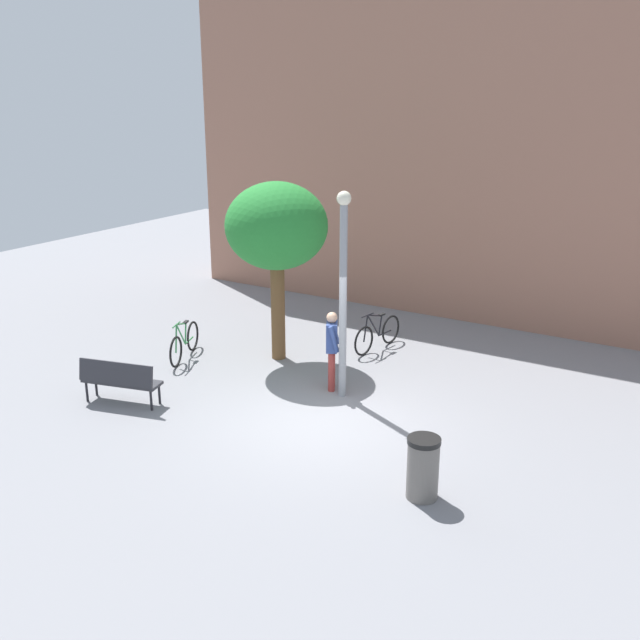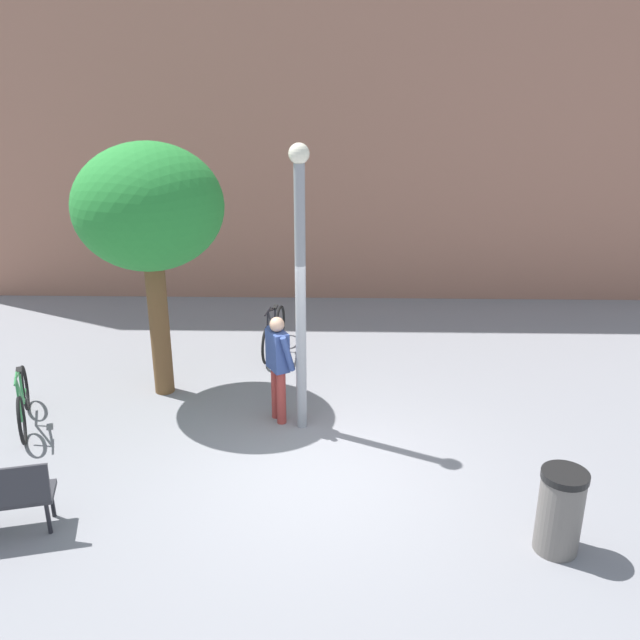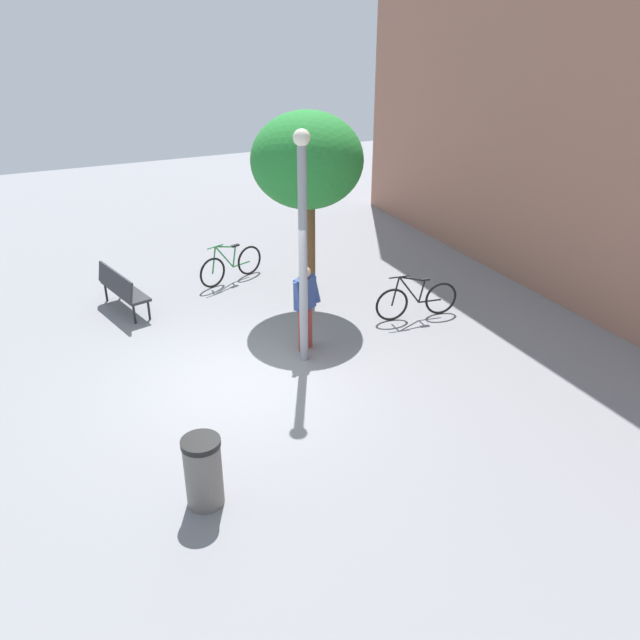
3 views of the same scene
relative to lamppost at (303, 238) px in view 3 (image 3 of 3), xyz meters
The scene contains 8 objects.
ground_plane 2.67m from the lamppost, 76.56° to the right, with size 36.00×36.00×0.00m, color gray.
lamppost is the anchor object (origin of this frame).
person_by_lamppost 1.44m from the lamppost, 152.64° to the left, with size 0.48×0.63×1.67m.
park_bench 4.76m from the lamppost, 142.90° to the right, with size 1.67×0.85×0.92m.
plaza_tree 2.67m from the lamppost, 154.58° to the left, with size 2.27×2.27×4.05m.
bicycle_black 3.49m from the lamppost, 103.19° to the left, with size 0.30×1.80×0.97m.
bicycle_green 4.60m from the lamppost, behind, with size 0.70×1.70×0.97m.
trash_bin 4.41m from the lamppost, 42.31° to the right, with size 0.51×0.51×1.00m.
Camera 3 is at (9.37, -2.89, 5.96)m, focal length 36.71 mm.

